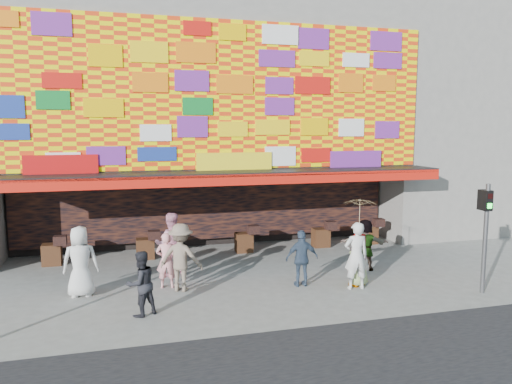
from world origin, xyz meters
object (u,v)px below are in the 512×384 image
(ped_d, at_px, (181,257))
(ped_g, at_px, (359,259))
(ped_h, at_px, (356,256))
(ped_a, at_px, (80,261))
(parasol, at_px, (360,213))
(ped_b, at_px, (166,260))
(signal_right, at_px, (486,226))
(ped_f, at_px, (365,245))
(ped_c, at_px, (141,284))
(ped_e, at_px, (302,258))
(ped_i, at_px, (171,244))

(ped_d, relative_size, ped_g, 1.23)
(ped_h, bearing_deg, ped_a, -6.67)
(parasol, bearing_deg, ped_a, 171.32)
(ped_b, bearing_deg, signal_right, 172.05)
(signal_right, distance_m, ped_f, 3.67)
(ped_b, distance_m, ped_g, 5.44)
(parasol, bearing_deg, ped_c, -173.47)
(ped_e, distance_m, parasol, 2.08)
(ped_e, xyz_separation_m, ped_i, (-3.48, 2.05, 0.16))
(ped_a, relative_size, ped_h, 1.01)
(signal_right, relative_size, ped_c, 1.90)
(signal_right, height_order, ped_e, signal_right)
(ped_b, height_order, ped_d, ped_d)
(ped_f, distance_m, parasol, 2.09)
(ped_c, relative_size, ped_e, 0.98)
(ped_a, distance_m, ped_b, 2.28)
(ped_i, bearing_deg, signal_right, 156.83)
(signal_right, distance_m, ped_c, 9.16)
(signal_right, height_order, ped_h, signal_right)
(ped_i, bearing_deg, ped_f, 172.60)
(ped_i, bearing_deg, ped_c, 74.65)
(ped_b, height_order, ped_i, ped_i)
(ped_d, distance_m, ped_f, 5.86)
(signal_right, relative_size, ped_b, 1.90)
(ped_e, relative_size, ped_g, 1.05)
(signal_right, bearing_deg, ped_f, 126.12)
(ped_a, height_order, ped_h, ped_a)
(ped_c, height_order, ped_h, ped_h)
(ped_b, bearing_deg, ped_h, 174.00)
(ped_b, bearing_deg, ped_f, -168.67)
(ped_b, distance_m, ped_d, 0.53)
(ped_f, bearing_deg, parasol, 73.01)
(signal_right, distance_m, ped_g, 3.51)
(ped_a, relative_size, ped_e, 1.18)
(ped_g, relative_size, parasol, 0.87)
(ped_e, height_order, ped_f, ped_f)
(ped_b, xyz_separation_m, ped_h, (5.10, -1.49, 0.16))
(ped_e, xyz_separation_m, ped_h, (1.37, -0.63, 0.14))
(ped_f, distance_m, ped_g, 1.65)
(signal_right, bearing_deg, ped_a, 166.02)
(ped_d, height_order, ped_e, ped_d)
(ped_d, xyz_separation_m, parasol, (4.93, -0.91, 1.17))
(signal_right, distance_m, parasol, 3.34)
(ped_b, height_order, ped_f, ped_f)
(ped_a, xyz_separation_m, ped_e, (5.99, -0.76, -0.15))
(ped_g, distance_m, ped_h, 0.35)
(ped_a, height_order, ped_g, ped_a)
(ped_c, distance_m, ped_d, 1.99)
(signal_right, bearing_deg, ped_e, 157.67)
(ped_b, bearing_deg, ped_i, -91.46)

